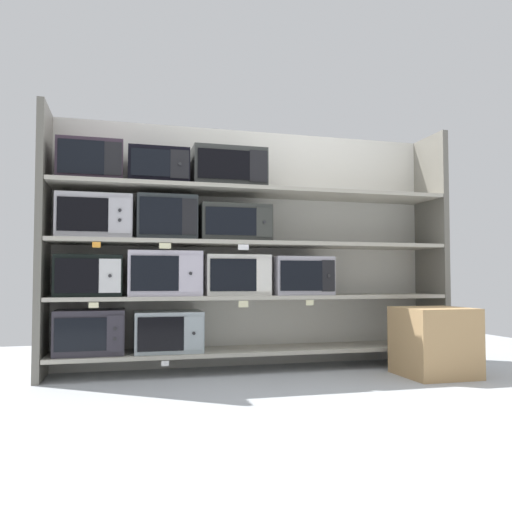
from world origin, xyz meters
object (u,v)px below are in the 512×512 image
object	(u,v)px
microwave_8	(234,224)
microwave_1	(168,331)
microwave_2	(89,276)
microwave_9	(91,162)
microwave_4	(236,275)
microwave_5	(299,276)
microwave_7	(166,219)
shipping_carton	(434,342)
microwave_0	(90,332)
microwave_10	(158,168)
microwave_3	(164,274)
microwave_11	(228,169)
microwave_6	(95,217)

from	to	relation	value
microwave_8	microwave_1	bearing A→B (deg)	-179.97
microwave_2	microwave_9	xyz separation A→B (m)	(-0.00, -0.00, 0.84)
microwave_4	microwave_5	xyz separation A→B (m)	(0.52, 0.00, -0.01)
microwave_7	shipping_carton	distance (m)	2.20
microwave_0	microwave_2	bearing A→B (deg)	-178.39
microwave_10	microwave_4	bearing A→B (deg)	-0.01
microwave_3	shipping_carton	bearing A→B (deg)	-16.76
microwave_0	microwave_11	xyz separation A→B (m)	(1.02, -0.00, 1.25)
microwave_0	microwave_11	size ratio (longest dim) A/B	0.85
microwave_1	microwave_6	bearing A→B (deg)	179.97
microwave_2	microwave_11	xyz separation A→B (m)	(1.03, 0.00, 0.84)
microwave_1	microwave_11	world-z (taller)	microwave_11
microwave_6	microwave_3	bearing A→B (deg)	-0.00
microwave_3	microwave_4	distance (m)	0.56
microwave_3	microwave_8	xyz separation A→B (m)	(0.54, 0.00, 0.39)
microwave_8	microwave_9	size ratio (longest dim) A/B	1.18
microwave_0	microwave_9	distance (m)	1.24
microwave_2	microwave_5	size ratio (longest dim) A/B	0.99
microwave_6	microwave_11	bearing A→B (deg)	0.00
microwave_2	microwave_6	distance (m)	0.43
microwave_11	microwave_4	bearing A→B (deg)	-0.17
microwave_2	microwave_4	bearing A→B (deg)	0.00
microwave_2	microwave_10	world-z (taller)	microwave_10
microwave_11	shipping_carton	size ratio (longest dim) A/B	1.14
microwave_4	microwave_1	bearing A→B (deg)	-179.99
microwave_3	microwave_4	size ratio (longest dim) A/B	1.08
microwave_7	microwave_9	bearing A→B (deg)	180.00
microwave_3	microwave_9	size ratio (longest dim) A/B	1.17
microwave_6	microwave_7	size ratio (longest dim) A/B	1.20
microwave_3	microwave_8	size ratio (longest dim) A/B	0.99
microwave_3	microwave_7	xyz separation A→B (m)	(0.01, -0.00, 0.42)
microwave_9	microwave_11	size ratio (longest dim) A/B	0.81
microwave_2	microwave_4	distance (m)	1.09
microwave_4	shipping_carton	bearing A→B (deg)	-22.93
microwave_3	microwave_8	world-z (taller)	microwave_8
microwave_2	microwave_5	xyz separation A→B (m)	(1.61, 0.00, 0.00)
microwave_9	microwave_1	bearing A→B (deg)	0.00
microwave_5	microwave_8	size ratio (longest dim) A/B	0.86
microwave_7	microwave_10	size ratio (longest dim) A/B	0.99
microwave_0	microwave_8	bearing A→B (deg)	-0.01
microwave_7	microwave_10	world-z (taller)	microwave_10
microwave_5	shipping_carton	xyz separation A→B (m)	(0.85, -0.58, -0.49)
microwave_0	microwave_6	distance (m)	0.84
microwave_2	shipping_carton	xyz separation A→B (m)	(2.46, -0.58, -0.48)
microwave_4	microwave_9	size ratio (longest dim) A/B	1.08
microwave_3	microwave_10	distance (m)	0.80
microwave_10	microwave_8	bearing A→B (deg)	0.00
microwave_0	microwave_3	size ratio (longest dim) A/B	0.90
microwave_3	microwave_0	bearing A→B (deg)	179.99
microwave_0	microwave_4	world-z (taller)	microwave_4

